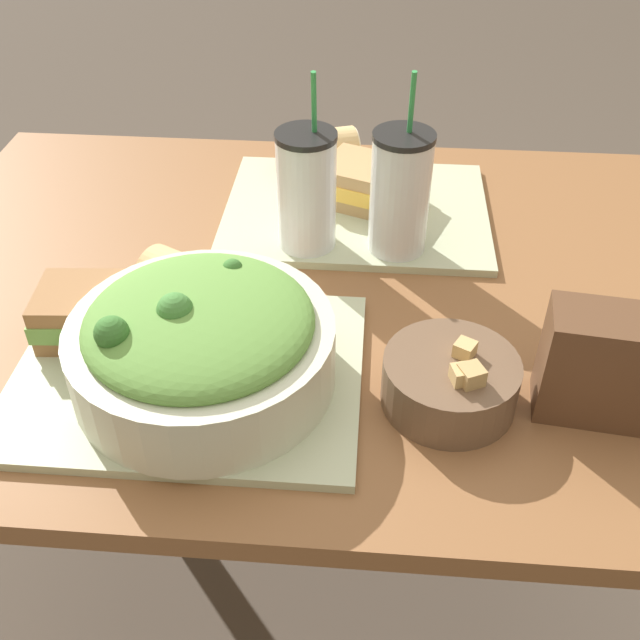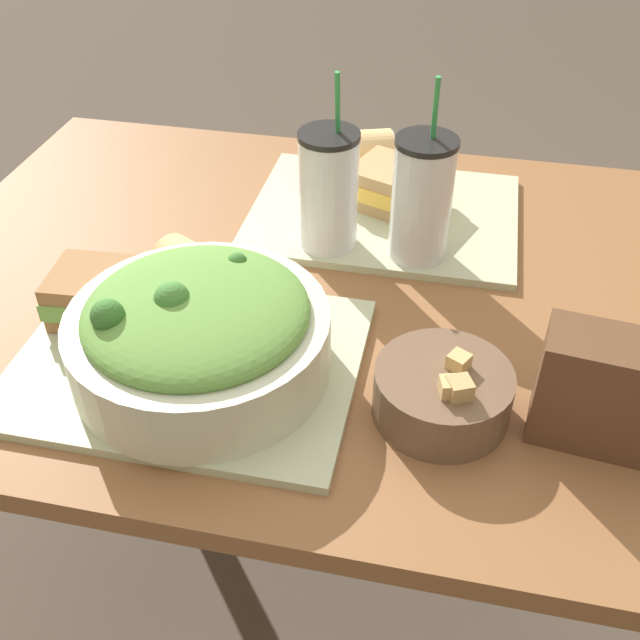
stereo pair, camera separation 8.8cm
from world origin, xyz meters
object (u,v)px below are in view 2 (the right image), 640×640
soup_bowl (443,392)px  baguette_far (358,152)px  sandwich_far (395,187)px  drink_cup_dark (332,194)px  napkin_folded (225,272)px  drink_cup_red (421,202)px  baguette_near (204,277)px  sandwich_near (103,294)px  chip_bag (611,393)px  salad_bowl (199,332)px

soup_bowl → baguette_far: (-0.18, 0.52, 0.01)m
sandwich_far → drink_cup_dark: size_ratio=0.63×
drink_cup_dark → napkin_folded: size_ratio=1.29×
drink_cup_red → napkin_folded: (-0.26, -0.09, -0.09)m
soup_bowl → napkin_folded: bearing=146.7°
baguette_near → drink_cup_red: drink_cup_red is taller
sandwich_far → drink_cup_red: drink_cup_red is taller
soup_bowl → baguette_far: baguette_far is taller
sandwich_near → sandwich_far: (0.32, 0.35, -0.00)m
drink_cup_dark → chip_bag: size_ratio=1.63×
baguette_near → baguette_far: size_ratio=1.09×
chip_bag → napkin_folded: size_ratio=0.79×
baguette_near → drink_cup_red: 0.31m
drink_cup_red → chip_bag: 0.38m
baguette_far → chip_bag: 0.63m
napkin_folded → sandwich_far: bearing=45.6°
salad_bowl → napkin_folded: 0.22m
sandwich_near → sandwich_far: 0.48m
baguette_near → baguette_far: bearing=8.8°
sandwich_far → baguette_far: (-0.07, 0.09, 0.00)m
sandwich_far → napkin_folded: sandwich_far is taller
napkin_folded → drink_cup_dark: bearing=32.8°
sandwich_far → drink_cup_dark: bearing=-99.2°
chip_bag → napkin_folded: chip_bag is taller
sandwich_near → drink_cup_dark: bearing=37.6°
drink_cup_red → napkin_folded: drink_cup_red is taller
soup_bowl → drink_cup_red: 0.31m
soup_bowl → sandwich_near: size_ratio=1.14×
baguette_near → drink_cup_red: size_ratio=0.57×
salad_bowl → sandwich_far: (0.17, 0.42, -0.02)m
baguette_near → drink_cup_dark: size_ratio=0.58×
soup_bowl → chip_bag: chip_bag is taller
soup_bowl → drink_cup_red: (-0.06, 0.30, 0.06)m
chip_bag → soup_bowl: bearing=-172.8°
soup_bowl → baguette_far: 0.55m
drink_cup_red → sandwich_near: bearing=-149.2°
drink_cup_red → napkin_folded: 0.29m
baguette_far → chip_bag: size_ratio=0.86×
drink_cup_dark → chip_bag: drink_cup_dark is taller
salad_bowl → drink_cup_red: bearing=53.3°
drink_cup_red → chip_bag: size_ratio=1.66×
soup_bowl → baguette_far: bearing=109.5°
soup_bowl → chip_bag: (0.17, 0.00, 0.03)m
baguette_far → drink_cup_dark: (-0.00, -0.22, 0.04)m
baguette_far → chip_bag: bearing=-164.3°
baguette_near → drink_cup_dark: drink_cup_dark is taller
sandwich_near → chip_bag: bearing=-11.2°
sandwich_far → drink_cup_red: (0.05, -0.13, 0.05)m
sandwich_far → napkin_folded: bearing=-113.1°
sandwich_far → chip_bag: (0.28, -0.42, 0.02)m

